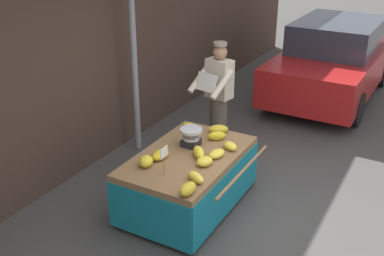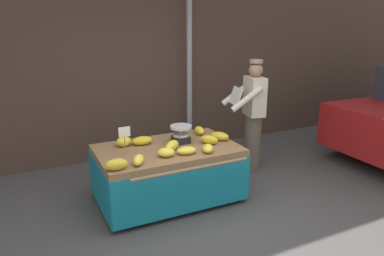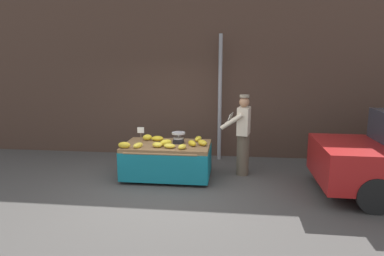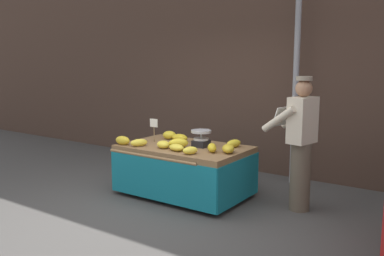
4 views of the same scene
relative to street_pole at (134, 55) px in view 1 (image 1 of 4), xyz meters
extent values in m
plane|color=#423F3D|center=(-0.98, -2.46, -1.51)|extent=(60.00, 60.00, 0.00)
cube|color=#473328|center=(-0.98, 0.41, 0.61)|extent=(16.00, 0.24, 4.24)
cylinder|color=gray|center=(0.00, 0.00, 0.00)|extent=(0.09, 0.09, 3.03)
cube|color=olive|center=(-1.02, -1.49, -0.83)|extent=(1.76, 1.09, 0.08)
cylinder|color=black|center=(-1.82, -1.49, -1.18)|extent=(0.05, 0.66, 0.66)
cylinder|color=#B7B7BC|center=(-1.85, -1.49, -1.18)|extent=(0.01, 0.12, 0.12)
cylinder|color=black|center=(-0.23, -1.49, -1.18)|extent=(0.05, 0.66, 0.66)
cylinder|color=#B7B7BC|center=(-0.20, -1.49, -1.18)|extent=(0.01, 0.12, 0.12)
cylinder|color=#4C4742|center=(-1.02, -1.02, -1.19)|extent=(0.05, 0.05, 0.64)
cube|color=#147284|center=(-1.02, -2.03, -1.16)|extent=(1.76, 0.02, 0.58)
cube|color=#147284|center=(-1.02, -0.94, -1.16)|extent=(1.76, 0.02, 0.58)
cube|color=#147284|center=(-1.90, -1.49, -1.16)|extent=(0.02, 1.09, 0.58)
cube|color=#147284|center=(-0.15, -1.49, -1.16)|extent=(0.02, 1.09, 0.58)
cylinder|color=olive|center=(-1.02, -2.21, -0.81)|extent=(1.41, 0.04, 0.04)
cube|color=black|center=(-0.80, -1.40, -0.75)|extent=(0.20, 0.20, 0.09)
cylinder|color=#B7B7BC|center=(-0.80, -1.40, -0.65)|extent=(0.02, 0.02, 0.11)
cylinder|color=#B7B7BC|center=(-0.80, -1.40, -0.58)|extent=(0.28, 0.28, 0.03)
cylinder|color=#B7B7BC|center=(-0.80, -1.40, -0.68)|extent=(0.21, 0.21, 0.03)
cylinder|color=#997A51|center=(-1.57, -1.49, -0.68)|extent=(0.01, 0.01, 0.22)
cube|color=white|center=(-1.57, -1.49, -0.51)|extent=(0.14, 0.01, 0.12)
ellipsoid|color=yellow|center=(-0.65, -1.87, -0.74)|extent=(0.21, 0.24, 0.10)
ellipsoid|color=yellow|center=(-0.41, -1.17, -0.74)|extent=(0.17, 0.27, 0.11)
ellipsoid|color=yellow|center=(-1.51, -1.20, -0.73)|extent=(0.25, 0.23, 0.13)
ellipsoid|color=gold|center=(-1.79, -1.92, -0.73)|extent=(0.25, 0.14, 0.12)
ellipsoid|color=yellow|center=(-0.91, -1.81, -0.75)|extent=(0.26, 0.19, 0.09)
ellipsoid|color=yellow|center=(-1.02, -1.63, -0.73)|extent=(0.28, 0.27, 0.13)
ellipsoid|color=gold|center=(-0.49, -1.61, -0.74)|extent=(0.23, 0.26, 0.12)
ellipsoid|color=gold|center=(-1.27, -1.25, -0.74)|extent=(0.27, 0.17, 0.11)
ellipsoid|color=yellow|center=(-1.53, -1.87, -0.74)|extent=(0.21, 0.27, 0.10)
ellipsoid|color=gold|center=(-0.29, -1.53, -0.74)|extent=(0.28, 0.31, 0.11)
ellipsoid|color=yellow|center=(-1.16, -1.78, -0.74)|extent=(0.25, 0.22, 0.11)
cylinder|color=brown|center=(0.54, -1.12, -1.07)|extent=(0.26, 0.26, 0.88)
cube|color=beige|center=(0.54, -1.12, -0.34)|extent=(0.30, 0.42, 0.58)
sphere|color=#9E7051|center=(0.54, -1.12, 0.05)|extent=(0.21, 0.21, 0.21)
cylinder|color=gray|center=(0.54, -1.12, 0.18)|extent=(0.20, 0.20, 0.05)
cylinder|color=beige|center=(0.29, -1.29, -0.33)|extent=(0.49, 0.18, 0.37)
cylinder|color=beige|center=(0.38, -0.88, -0.33)|extent=(0.49, 0.18, 0.37)
cube|color=silver|center=(0.25, -1.06, -0.32)|extent=(0.16, 0.35, 0.25)
cube|color=#A51919|center=(3.80, -2.03, -0.91)|extent=(3.92, 1.76, 0.70)
cube|color=#2D333D|center=(3.95, -2.03, -0.28)|extent=(2.05, 1.53, 0.56)
cylinder|color=black|center=(2.58, -2.79, -1.21)|extent=(0.60, 0.19, 0.60)
cylinder|color=black|center=(2.61, -1.23, -1.21)|extent=(0.60, 0.19, 0.60)
cylinder|color=black|center=(5.00, -2.83, -1.21)|extent=(0.60, 0.19, 0.60)
cylinder|color=black|center=(5.02, -1.26, -1.21)|extent=(0.60, 0.19, 0.60)
camera|label=1|loc=(-5.42, -3.99, 1.85)|focal=44.12mm
camera|label=2|loc=(-2.64, -5.51, 0.74)|focal=33.92mm
camera|label=3|loc=(0.28, -8.19, 0.89)|focal=31.82mm
camera|label=4|loc=(2.41, -6.24, 0.41)|focal=39.87mm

